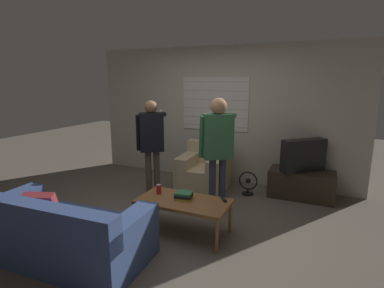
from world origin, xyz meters
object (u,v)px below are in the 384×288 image
Objects in this scene: couch_blue at (60,233)px; book_stack at (184,196)px; tv at (303,155)px; coffee_table at (184,203)px; person_right_standing at (218,142)px; floor_fan at (248,183)px; spare_remote at (224,199)px; person_left_standing at (152,138)px; armchair_beige at (204,171)px; soda_can at (159,189)px.

couch_blue reaches higher than book_stack.
coffee_table is at bearing 13.27° from tv.
person_right_standing is 4.16× the size of floor_fan.
spare_remote is (-0.80, -1.68, -0.27)m from tv.
floor_fan is at bearing 42.38° from person_right_standing.
spare_remote reaches higher than floor_fan.
book_stack reaches higher than floor_fan.
book_stack is at bearing 161.49° from spare_remote.
person_right_standing is (1.14, -0.09, 0.06)m from person_left_standing.
floor_fan is (0.43, 1.64, -0.21)m from coffee_table.
tv is at bearing 14.10° from person_right_standing.
tv is at bearing 49.18° from couch_blue.
couch_blue is 3.72m from tv.
person_right_standing reaches higher than armchair_beige.
armchair_beige is 1.54m from soda_can.
spare_remote is 0.32× the size of floor_fan.
person_right_standing reaches higher than floor_fan.
spare_remote is (0.86, 0.13, -0.05)m from soda_can.
person_left_standing is at bearing 85.34° from couch_blue.
soda_can is at bearing 85.47° from armchair_beige.
coffee_table is at bearing 43.38° from couch_blue.
spare_remote is at bearing 21.80° from tv.
couch_blue is at bearing -133.45° from coffee_table.
soda_can is at bearing 151.72° from spare_remote.
couch_blue is 1.48m from book_stack.
person_right_standing reaches higher than tv.
couch_blue is 1.45m from coffee_table.
person_left_standing is (-2.21, -1.07, 0.29)m from tv.
coffee_table is 1.00m from person_right_standing.
person_left_standing reaches higher than coffee_table.
couch_blue is 1.16× the size of person_right_standing.
tv is 1.88m from spare_remote.
soda_can is (0.55, -0.74, -0.51)m from person_left_standing.
spare_remote reaches higher than coffee_table.
tv is at bearing -9.35° from person_left_standing.
coffee_table is 0.51m from spare_remote.
couch_blue is 15.47× the size of soda_can.
book_stack is (0.98, 1.08, 0.20)m from couch_blue.
person_left_standing is 1.63m from spare_remote.
armchair_beige is 3.77× the size of book_stack.
armchair_beige is 1.20m from person_left_standing.
book_stack is (0.35, -1.56, 0.16)m from armchair_beige.
person_right_standing is (0.56, -0.89, 0.74)m from armchair_beige.
person_left_standing reaches higher than tv.
tv is 1.01m from floor_fan.
person_right_standing is at bearing 74.67° from coffee_table.
soda_can is (-0.59, -0.65, -0.57)m from person_right_standing.
person_right_standing is at bearing 80.71° from spare_remote.
person_right_standing is 13.38× the size of soda_can.
person_left_standing is 0.96× the size of person_right_standing.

